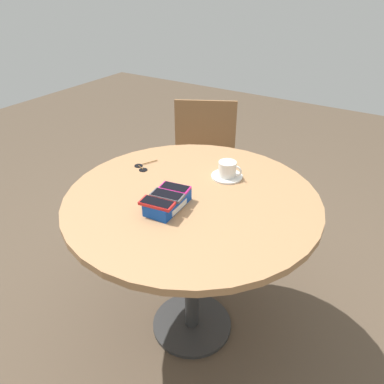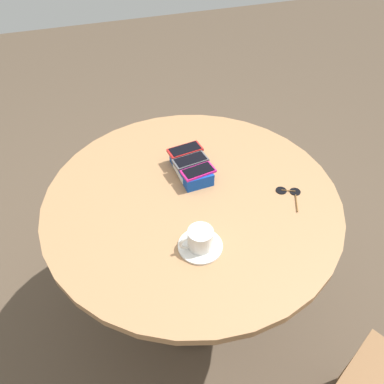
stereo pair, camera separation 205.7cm
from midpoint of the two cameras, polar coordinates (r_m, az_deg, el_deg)
name	(u,v)px [view 1 (the left image)]	position (r m, az deg, el deg)	size (l,w,h in m)	color
ground_plane	(192,325)	(1.74, -17.37, -45.67)	(8.00, 8.00, 0.00)	brown
round_table	(192,218)	(1.11, -24.08, -36.75)	(1.06, 1.06, 0.79)	#2D2D2D
phone_box	(168,202)	(1.00, -34.33, -36.05)	(0.20, 0.12, 0.05)	#0F42AD
phone_red	(157,203)	(0.98, -39.35, -37.32)	(0.08, 0.14, 0.01)	red
phone_gray	(167,195)	(0.98, -35.19, -35.36)	(0.08, 0.13, 0.01)	#515156
phone_magenta	(175,188)	(0.98, -31.56, -32.98)	(0.08, 0.13, 0.01)	#D11975
saucer	(227,176)	(1.04, -12.97, -27.66)	(0.14, 0.14, 0.01)	silver
coffee_cup	(228,169)	(1.00, -13.15, -26.56)	(0.08, 0.11, 0.07)	silver
sunglasses	(142,167)	(1.22, -31.57, -20.77)	(0.13, 0.08, 0.01)	black
chair_near_window	(204,163)	(1.83, -9.06, -11.18)	(0.60, 0.60, 0.84)	brown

